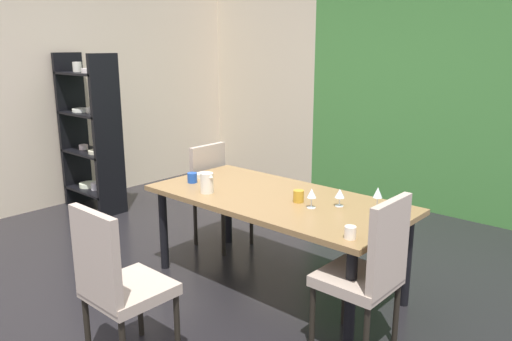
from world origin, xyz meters
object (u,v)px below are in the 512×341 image
object	(u,v)px
serving_bowl_center	(205,175)
pitcher_north	(207,183)
cup_near_window	(299,196)
chair_right_near	(369,269)
dining_table	(276,206)
wine_glass_left	(378,193)
wine_glass_corner	(340,194)
cup_south	(192,178)
chair_left_far	(217,189)
wine_glass_east	(312,194)
chair_head_near	(116,281)
display_shelf	(90,133)
cup_west	(350,232)

from	to	relation	value
serving_bowl_center	pitcher_north	distance (m)	0.49
serving_bowl_center	cup_near_window	bearing A→B (deg)	-1.25
chair_right_near	serving_bowl_center	distance (m)	1.87
dining_table	wine_glass_left	world-z (taller)	wine_glass_left
wine_glass_corner	serving_bowl_center	bearing A→B (deg)	-175.98
cup_south	serving_bowl_center	bearing A→B (deg)	104.83
dining_table	cup_south	xyz separation A→B (m)	(-0.78, -0.16, 0.12)
chair_left_far	cup_south	distance (m)	0.58
wine_glass_east	chair_left_far	bearing A→B (deg)	164.86
chair_head_near	display_shelf	world-z (taller)	display_shelf
serving_bowl_center	display_shelf	bearing A→B (deg)	178.25
chair_right_near	chair_head_near	size ratio (longest dim) A/B	1.01
dining_table	pitcher_north	distance (m)	0.57
chair_right_near	display_shelf	bearing A→B (deg)	83.92
wine_glass_corner	wine_glass_east	size ratio (longest dim) A/B	0.90
wine_glass_left	chair_right_near	bearing A→B (deg)	-64.63
chair_right_near	wine_glass_east	bearing A→B (deg)	66.57
display_shelf	chair_head_near	bearing A→B (deg)	-28.24
cup_west	chair_left_far	bearing A→B (deg)	159.82
dining_table	cup_south	bearing A→B (deg)	-168.24
chair_left_far	serving_bowl_center	world-z (taller)	chair_left_far
dining_table	cup_west	bearing A→B (deg)	-22.65
cup_south	chair_right_near	bearing A→B (deg)	-5.02
chair_left_far	serving_bowl_center	size ratio (longest dim) A/B	6.36
wine_glass_left	cup_near_window	world-z (taller)	wine_glass_left
wine_glass_corner	pitcher_north	xyz separation A→B (m)	(-0.96, -0.41, -0.01)
chair_left_far	cup_near_window	xyz separation A→B (m)	(1.20, -0.32, 0.25)
cup_south	pitcher_north	xyz separation A→B (m)	(0.32, -0.12, 0.04)
chair_head_near	chair_left_far	xyz separation A→B (m)	(-0.97, 1.74, -0.02)
wine_glass_left	cup_west	bearing A→B (deg)	-76.56
dining_table	wine_glass_corner	bearing A→B (deg)	13.62
wine_glass_left	serving_bowl_center	world-z (taller)	wine_glass_left
display_shelf	chair_right_near	bearing A→B (deg)	-6.08
chair_head_near	chair_left_far	world-z (taller)	chair_head_near
wine_glass_left	cup_south	xyz separation A→B (m)	(-1.52, -0.39, -0.08)
chair_head_near	cup_south	size ratio (longest dim) A/B	12.09
wine_glass_east	cup_near_window	bearing A→B (deg)	161.97
chair_left_far	cup_west	bearing A→B (deg)	69.82
chair_head_near	serving_bowl_center	bearing A→B (deg)	119.39
chair_right_near	serving_bowl_center	bearing A→B (deg)	79.30
dining_table	cup_near_window	xyz separation A→B (m)	(0.21, 0.00, 0.12)
display_shelf	cup_south	bearing A→B (deg)	-7.00
chair_right_near	cup_near_window	size ratio (longest dim) A/B	11.40
chair_right_near	serving_bowl_center	world-z (taller)	chair_right_near
wine_glass_left	cup_south	world-z (taller)	wine_glass_left
chair_head_near	wine_glass_left	bearing A→B (deg)	65.21
chair_left_far	display_shelf	xyz separation A→B (m)	(-1.84, -0.23, 0.36)
wine_glass_east	serving_bowl_center	size ratio (longest dim) A/B	0.96
chair_right_near	wine_glass_east	size ratio (longest dim) A/B	7.09
cup_near_window	cup_south	bearing A→B (deg)	-170.50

